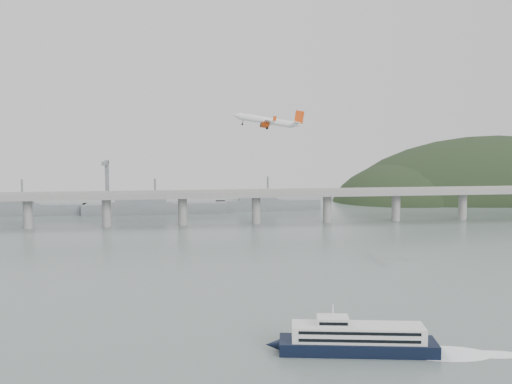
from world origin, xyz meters
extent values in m
plane|color=slate|center=(0.00, 0.00, 0.00)|extent=(900.00, 900.00, 0.00)
cube|color=gray|center=(0.00, 200.00, 20.00)|extent=(800.00, 22.00, 2.20)
cube|color=gray|center=(0.00, 189.50, 22.00)|extent=(800.00, 0.60, 1.80)
cube|color=gray|center=(0.00, 210.50, 22.00)|extent=(800.00, 0.60, 1.80)
cylinder|color=gray|center=(-130.00, 200.00, 9.50)|extent=(6.00, 6.00, 21.00)
cylinder|color=gray|center=(-80.00, 200.00, 9.50)|extent=(6.00, 6.00, 21.00)
cylinder|color=gray|center=(-30.00, 200.00, 9.50)|extent=(6.00, 6.00, 21.00)
cylinder|color=gray|center=(20.00, 200.00, 9.50)|extent=(6.00, 6.00, 21.00)
cylinder|color=gray|center=(70.00, 200.00, 9.50)|extent=(6.00, 6.00, 21.00)
cylinder|color=gray|center=(120.00, 200.00, 9.50)|extent=(6.00, 6.00, 21.00)
cylinder|color=gray|center=(170.00, 200.00, 9.50)|extent=(6.00, 6.00, 21.00)
ellipsoid|color=black|center=(270.00, 330.00, -18.00)|extent=(320.00, 150.00, 156.00)
ellipsoid|color=black|center=(175.00, 320.00, -12.00)|extent=(140.00, 110.00, 96.00)
cube|color=slate|center=(-150.00, 270.00, 4.00)|extent=(95.67, 20.15, 8.00)
cube|color=slate|center=(-159.50, 270.00, 12.00)|extent=(33.90, 15.02, 8.00)
cylinder|color=slate|center=(-150.00, 270.00, 20.00)|extent=(1.60, 1.60, 14.00)
cube|color=slate|center=(-50.00, 265.00, 4.00)|extent=(110.55, 21.43, 8.00)
cube|color=slate|center=(-61.00, 265.00, 12.00)|extent=(39.01, 16.73, 8.00)
cylinder|color=slate|center=(-50.00, 265.00, 20.00)|extent=(1.60, 1.60, 14.00)
cube|color=slate|center=(40.00, 275.00, 4.00)|extent=(85.00, 13.60, 8.00)
cube|color=slate|center=(31.50, 275.00, 12.00)|extent=(29.75, 11.90, 8.00)
cylinder|color=slate|center=(40.00, 275.00, 20.00)|extent=(1.60, 1.60, 14.00)
cube|color=slate|center=(-90.00, 300.00, 20.00)|extent=(3.00, 3.00, 40.00)
cube|color=slate|center=(-90.00, 290.00, 38.00)|extent=(3.00, 28.00, 3.00)
cube|color=black|center=(15.13, -44.63, 1.76)|extent=(45.13, 18.52, 3.52)
cone|color=black|center=(-8.18, -40.23, 1.76)|extent=(4.97, 4.27, 3.52)
cube|color=silver|center=(15.13, -44.63, 5.71)|extent=(37.90, 15.49, 4.39)
cube|color=black|center=(14.31, -48.99, 6.85)|extent=(32.84, 6.34, 0.88)
cube|color=black|center=(14.31, -48.99, 4.75)|extent=(32.84, 6.34, 0.88)
cube|color=black|center=(15.96, -40.27, 6.85)|extent=(32.84, 6.34, 0.88)
cube|color=black|center=(15.96, -40.27, 4.75)|extent=(32.84, 6.34, 0.88)
cube|color=silver|center=(8.23, -43.33, 9.05)|extent=(9.78, 7.68, 2.28)
cube|color=black|center=(7.65, -46.39, 9.05)|extent=(7.79, 1.57, 0.88)
cylinder|color=silver|center=(8.23, -43.33, 11.86)|extent=(0.51, 0.51, 3.52)
ellipsoid|color=white|center=(39.31, -49.20, 0.04)|extent=(27.22, 17.13, 0.18)
ellipsoid|color=white|center=(51.40, -51.49, 0.04)|extent=(19.83, 9.74, 0.18)
cylinder|color=white|center=(12.14, 103.55, 68.16)|extent=(28.28, 7.86, 8.00)
cone|color=white|center=(-3.49, 105.16, 70.69)|extent=(5.00, 4.20, 4.20)
cone|color=white|center=(28.33, 101.91, 66.03)|extent=(5.65, 3.88, 4.36)
cube|color=white|center=(12.95, 103.42, 67.02)|extent=(8.12, 34.14, 2.88)
cube|color=white|center=(27.47, 102.04, 66.88)|extent=(4.29, 12.20, 1.37)
cube|color=#CF3D0E|center=(28.98, 102.05, 69.95)|extent=(5.49, 1.03, 7.10)
cylinder|color=#CF3D0E|center=(11.77, 108.96, 65.60)|extent=(4.79, 2.94, 2.94)
cylinder|color=black|center=(9.72, 109.17, 65.93)|extent=(0.96, 2.34, 2.32)
cube|color=white|center=(11.93, 108.99, 66.58)|extent=(2.66, 0.54, 1.59)
cylinder|color=#CF3D0E|center=(10.74, 98.08, 66.17)|extent=(4.79, 2.94, 2.94)
cylinder|color=black|center=(8.69, 98.29, 66.50)|extent=(0.96, 2.34, 2.32)
cube|color=white|center=(10.91, 98.11, 67.15)|extent=(2.66, 0.54, 1.59)
cylinder|color=black|center=(12.90, 105.92, 65.12)|extent=(0.78, 0.48, 2.43)
cylinder|color=black|center=(12.72, 105.88, 64.04)|extent=(1.29, 0.55, 1.27)
cylinder|color=black|center=(12.41, 100.78, 65.39)|extent=(0.78, 0.48, 2.43)
cylinder|color=black|center=(12.24, 100.74, 64.31)|extent=(1.29, 0.55, 1.27)
cylinder|color=black|center=(-0.04, 104.66, 67.31)|extent=(0.78, 0.48, 2.43)
cylinder|color=black|center=(-0.22, 104.62, 66.24)|extent=(1.29, 0.55, 1.27)
cube|color=#CF3D0E|center=(16.69, 120.07, 67.00)|extent=(1.97, 0.44, 2.62)
cube|color=#CF3D0E|center=(13.51, 86.45, 68.75)|extent=(1.97, 0.44, 2.62)
camera|label=1|loc=(-35.50, -202.54, 61.25)|focal=42.00mm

